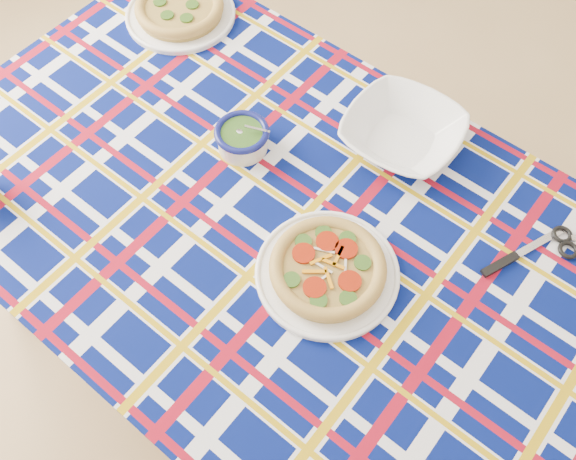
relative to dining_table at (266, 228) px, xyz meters
The scene contains 8 objects.
floor 0.65m from the dining_table, 59.40° to the left, with size 4.00×4.00×0.00m, color tan.
dining_table is the anchor object (origin of this frame).
tablecloth 0.02m from the dining_table, ahead, with size 1.47×0.93×0.10m, color #040F52, non-canonical shape.
main_focaccia_plate 0.21m from the dining_table, 18.23° to the right, with size 0.28×0.28×0.05m, color olive, non-canonical shape.
pesto_bowl 0.20m from the dining_table, 138.86° to the left, with size 0.11×0.11×0.07m, color #1E3F11, non-canonical shape.
serving_bowl 0.35m from the dining_table, 63.14° to the left, with size 0.24×0.24×0.06m, color white.
second_focaccia_plate 0.61m from the dining_table, 142.90° to the left, with size 0.27×0.27×0.05m, color olive, non-canonical shape.
table_knife 0.54m from the dining_table, 23.44° to the left, with size 0.21×0.02×0.01m, color silver, non-canonical shape.
Camera 1 is at (0.28, -0.76, 1.75)m, focal length 40.00 mm.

